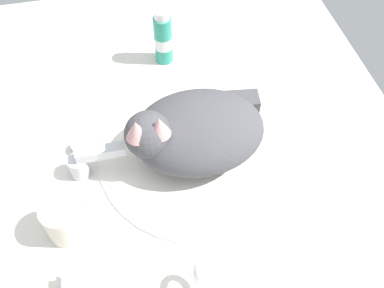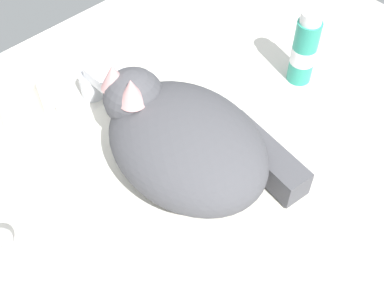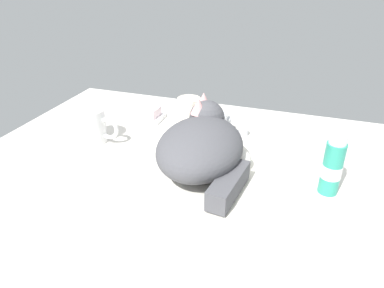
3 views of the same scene
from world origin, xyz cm
name	(u,v)px [view 3 (image 3 of 3)]	position (x,y,z in cm)	size (l,w,h in cm)	color
ground_plane	(200,178)	(0.00, 0.00, -1.50)	(110.00, 82.50, 3.00)	silver
sink_basin	(200,171)	(0.00, 0.00, 0.43)	(37.30, 37.30, 0.85)	white
faucet	(223,125)	(0.00, 20.49, 2.72)	(13.28, 10.46, 6.19)	silver
cat	(203,145)	(0.26, 0.93, 6.60)	(20.07, 27.01, 13.88)	#4C4C51
coffee_mug	(91,126)	(-30.80, 5.64, 4.35)	(12.11, 7.97, 8.71)	white
rinse_cup	(189,111)	(-11.00, 24.43, 3.72)	(6.53, 6.53, 7.44)	silver
soap_dish	(148,117)	(-23.30, 22.84, 0.60)	(9.00, 6.40, 1.20)	white
soap_bar	(147,111)	(-23.30, 22.84, 2.50)	(6.76, 4.95, 2.60)	silver
toothpaste_bottle	(332,167)	(26.69, 1.62, 5.98)	(3.96, 3.96, 12.87)	teal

